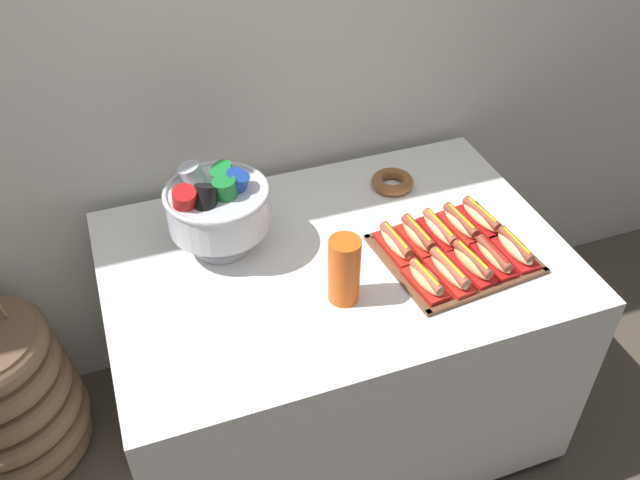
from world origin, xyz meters
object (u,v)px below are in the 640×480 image
floor_vase (1,398)px  hot_dog_8 (460,224)px  serving_tray (454,254)px  hot_dog_5 (396,244)px  hot_dog_4 (515,249)px  cup_stack (344,270)px  hot_dog_0 (426,280)px  hot_dog_9 (481,217)px  hot_dog_7 (439,230)px  donut (392,182)px  buffet_table (334,339)px  hot_dog_3 (493,257)px  hot_dog_1 (449,271)px  punch_bowl (217,206)px  hot_dog_2 (472,263)px  hot_dog_6 (418,236)px

floor_vase → hot_dog_8: size_ratio=6.46×
hot_dog_8 → floor_vase: bearing=169.5°
serving_tray → hot_dog_5: size_ratio=2.58×
hot_dog_4 → cup_stack: size_ratio=0.85×
serving_tray → hot_dog_0: size_ratio=2.73×
hot_dog_5 → hot_dog_9: (0.30, 0.03, -0.00)m
cup_stack → serving_tray: bearing=8.0°
hot_dog_7 → donut: (-0.02, 0.30, -0.02)m
floor_vase → serving_tray: floor_vase is taller
floor_vase → cup_stack: bearing=-21.9°
buffet_table → hot_dog_3: bearing=-25.6°
hot_dog_0 → hot_dog_5: 0.17m
hot_dog_1 → hot_dog_7: 0.18m
hot_dog_0 → punch_bowl: (-0.48, 0.37, 0.11)m
hot_dog_2 → hot_dog_3: (0.07, 0.01, -0.00)m
hot_dog_9 → cup_stack: 0.53m
hot_dog_6 → cup_stack: (-0.28, -0.13, 0.06)m
buffet_table → hot_dog_5: (0.17, -0.05, 0.40)m
cup_stack → donut: cup_stack is taller
cup_stack → punch_bowl: bearing=128.5°
hot_dog_0 → hot_dog_7: bearing=53.2°
hot_dog_3 → hot_dog_1: bearing=-174.6°
hot_dog_5 → punch_bowl: 0.53m
hot_dog_0 → hot_dog_5: hot_dog_5 is taller
hot_dog_3 → hot_dog_7: bearing=119.9°
hot_dog_1 → hot_dog_3: hot_dog_1 is taller
floor_vase → hot_dog_3: size_ratio=6.68×
hot_dog_8 → hot_dog_9: 0.08m
hot_dog_2 → hot_dog_7: (-0.02, 0.16, -0.00)m
hot_dog_6 → hot_dog_7: bearing=5.4°
punch_bowl → donut: size_ratio=2.18×
hot_dog_6 → hot_dog_9: (0.22, 0.02, -0.00)m
hot_dog_1 → donut: (0.04, 0.47, -0.02)m
hot_dog_7 → hot_dog_8: same height
hot_dog_5 → hot_dog_4: bearing=-23.4°
buffet_table → hot_dog_6: size_ratio=8.00×
punch_bowl → buffet_table: bearing=-27.3°
hot_dog_4 → donut: bearing=112.3°
serving_tray → hot_dog_2: size_ratio=2.53×
buffet_table → hot_dog_3: hot_dog_3 is taller
hot_dog_7 → donut: 0.30m
hot_dog_6 → hot_dog_7: size_ratio=0.94×
floor_vase → hot_dog_8: 1.57m
cup_stack → hot_dog_7: bearing=20.4°
serving_tray → floor_vase: bearing=165.5°
buffet_table → punch_bowl: (-0.30, 0.16, 0.51)m
hot_dog_5 → hot_dog_8: bearing=5.4°
hot_dog_1 → hot_dog_7: size_ratio=1.03×
hot_dog_7 → hot_dog_9: same height
hot_dog_3 → punch_bowl: (-0.71, 0.35, 0.11)m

